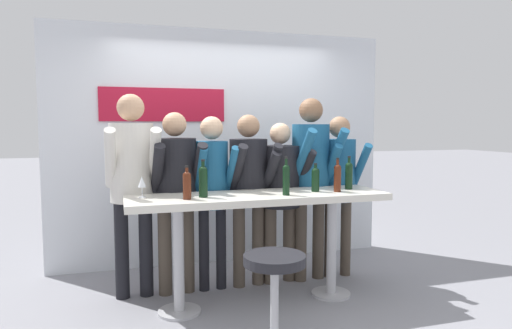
% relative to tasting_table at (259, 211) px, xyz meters
% --- Properties ---
extents(ground_plane, '(40.00, 40.00, 0.00)m').
position_rel_tasting_table_xyz_m(ground_plane, '(0.00, 0.00, -0.82)').
color(ground_plane, gray).
extents(back_wall, '(3.86, 0.12, 2.64)m').
position_rel_tasting_table_xyz_m(back_wall, '(-0.01, 1.38, 0.50)').
color(back_wall, silver).
rests_on(back_wall, ground_plane).
extents(tasting_table, '(2.26, 0.61, 0.98)m').
position_rel_tasting_table_xyz_m(tasting_table, '(0.00, 0.00, 0.00)').
color(tasting_table, silver).
rests_on(tasting_table, ground_plane).
extents(bar_stool, '(0.46, 0.46, 0.67)m').
position_rel_tasting_table_xyz_m(bar_stool, '(-0.14, -0.80, -0.37)').
color(bar_stool, '#B2B2B7').
rests_on(bar_stool, ground_plane).
extents(person_far_left, '(0.47, 0.58, 1.85)m').
position_rel_tasting_table_xyz_m(person_far_left, '(-1.04, 0.48, 0.32)').
color(person_far_left, black).
rests_on(person_far_left, ground_plane).
extents(person_left, '(0.49, 0.57, 1.69)m').
position_rel_tasting_table_xyz_m(person_left, '(-0.66, 0.46, 0.22)').
color(person_left, '#473D33').
rests_on(person_left, ground_plane).
extents(person_center_left, '(0.38, 0.50, 1.65)m').
position_rel_tasting_table_xyz_m(person_center_left, '(-0.32, 0.46, 0.22)').
color(person_center_left, black).
rests_on(person_center_left, ground_plane).
extents(person_center, '(0.47, 0.57, 1.67)m').
position_rel_tasting_table_xyz_m(person_center, '(0.04, 0.46, 0.21)').
color(person_center, '#473D33').
rests_on(person_center, ground_plane).
extents(person_center_right, '(0.51, 0.58, 1.59)m').
position_rel_tasting_table_xyz_m(person_center_right, '(0.37, 0.48, 0.15)').
color(person_center_right, '#473D33').
rests_on(person_center_right, ground_plane).
extents(person_right, '(0.49, 0.61, 1.84)m').
position_rel_tasting_table_xyz_m(person_right, '(0.68, 0.45, 0.32)').
color(person_right, '#473D33').
rests_on(person_right, ground_plane).
extents(person_far_right, '(0.40, 0.51, 1.66)m').
position_rel_tasting_table_xyz_m(person_far_right, '(1.01, 0.46, 0.21)').
color(person_far_right, '#473D33').
rests_on(person_far_right, ground_plane).
extents(wine_bottle_0, '(0.07, 0.07, 0.26)m').
position_rel_tasting_table_xyz_m(wine_bottle_0, '(0.53, 0.00, 0.27)').
color(wine_bottle_0, black).
rests_on(wine_bottle_0, tasting_table).
extents(wine_bottle_1, '(0.07, 0.07, 0.32)m').
position_rel_tasting_table_xyz_m(wine_bottle_1, '(-0.49, -0.02, 0.30)').
color(wine_bottle_1, black).
rests_on(wine_bottle_1, tasting_table).
extents(wine_bottle_2, '(0.07, 0.07, 0.31)m').
position_rel_tasting_table_xyz_m(wine_bottle_2, '(0.89, 0.05, 0.29)').
color(wine_bottle_2, black).
rests_on(wine_bottle_2, tasting_table).
extents(wine_bottle_3, '(0.07, 0.07, 0.27)m').
position_rel_tasting_table_xyz_m(wine_bottle_3, '(-0.64, -0.09, 0.28)').
color(wine_bottle_3, '#4C1E0F').
rests_on(wine_bottle_3, tasting_table).
extents(wine_bottle_4, '(0.06, 0.06, 0.33)m').
position_rel_tasting_table_xyz_m(wine_bottle_4, '(0.20, -0.12, 0.30)').
color(wine_bottle_4, black).
rests_on(wine_bottle_4, tasting_table).
extents(wine_bottle_5, '(0.06, 0.06, 0.31)m').
position_rel_tasting_table_xyz_m(wine_bottle_5, '(0.71, -0.07, 0.29)').
color(wine_bottle_5, '#4C1E0F').
rests_on(wine_bottle_5, tasting_table).
extents(wine_glass_0, '(0.07, 0.07, 0.18)m').
position_rel_tasting_table_xyz_m(wine_glass_0, '(-0.98, 0.10, 0.28)').
color(wine_glass_0, silver).
rests_on(wine_glass_0, tasting_table).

